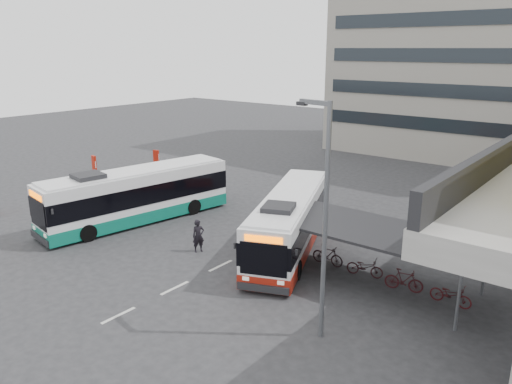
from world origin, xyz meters
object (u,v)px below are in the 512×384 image
Objects in this scene: bus_teal at (137,196)px; lamp_post at (323,209)px; pedestrian at (198,236)px; bus_main at (290,222)px.

lamp_post reaches higher than bus_teal.
pedestrian is (6.27, -1.10, -0.75)m from bus_teal.
pedestrian is at bearing 172.15° from lamp_post.
pedestrian is (-3.47, -3.28, -0.64)m from bus_main.
lamp_post is (5.56, -6.13, 3.39)m from bus_main.
bus_teal is 6.41m from pedestrian.
bus_main is 4.82m from pedestrian.
bus_teal is at bearing 107.58° from pedestrian.
bus_main is 9.98m from bus_teal.
bus_main is at bearing -19.08° from pedestrian.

